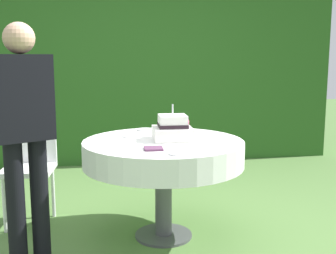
{
  "coord_description": "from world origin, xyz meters",
  "views": [
    {
      "loc": [
        -0.49,
        -3.11,
        1.38
      ],
      "look_at": [
        0.04,
        0.01,
        0.86
      ],
      "focal_mm": 45.64,
      "sensor_mm": 36.0,
      "label": 1
    }
  ],
  "objects_px": {
    "napkin_stack": "(153,148)",
    "standing_person": "(24,128)",
    "wedding_cake": "(173,129)",
    "garden_chair": "(30,159)",
    "serving_plate_left": "(145,130)",
    "serving_plate_right": "(129,136)",
    "serving_plate_near": "(178,154)",
    "cake_table": "(163,154)",
    "serving_plate_far": "(208,134)"
  },
  "relations": [
    {
      "from": "napkin_stack",
      "to": "standing_person",
      "type": "height_order",
      "value": "standing_person"
    },
    {
      "from": "wedding_cake",
      "to": "garden_chair",
      "type": "relative_size",
      "value": 0.34
    },
    {
      "from": "serving_plate_left",
      "to": "garden_chair",
      "type": "bearing_deg",
      "value": 177.96
    },
    {
      "from": "serving_plate_left",
      "to": "serving_plate_right",
      "type": "distance_m",
      "value": 0.33
    },
    {
      "from": "wedding_cake",
      "to": "serving_plate_near",
      "type": "relative_size",
      "value": 2.61
    },
    {
      "from": "serving_plate_near",
      "to": "serving_plate_left",
      "type": "bearing_deg",
      "value": 95.85
    },
    {
      "from": "serving_plate_left",
      "to": "garden_chair",
      "type": "xyz_separation_m",
      "value": [
        -0.97,
        0.03,
        -0.23
      ]
    },
    {
      "from": "cake_table",
      "to": "napkin_stack",
      "type": "height_order",
      "value": "napkin_stack"
    },
    {
      "from": "wedding_cake",
      "to": "serving_plate_right",
      "type": "distance_m",
      "value": 0.38
    },
    {
      "from": "cake_table",
      "to": "napkin_stack",
      "type": "relative_size",
      "value": 9.68
    },
    {
      "from": "cake_table",
      "to": "garden_chair",
      "type": "xyz_separation_m",
      "value": [
        -1.05,
        0.51,
        -0.12
      ]
    },
    {
      "from": "serving_plate_near",
      "to": "serving_plate_right",
      "type": "bearing_deg",
      "value": 111.28
    },
    {
      "from": "serving_plate_right",
      "to": "napkin_stack",
      "type": "height_order",
      "value": "napkin_stack"
    },
    {
      "from": "wedding_cake",
      "to": "napkin_stack",
      "type": "relative_size",
      "value": 2.44
    },
    {
      "from": "wedding_cake",
      "to": "garden_chair",
      "type": "distance_m",
      "value": 1.27
    },
    {
      "from": "cake_table",
      "to": "napkin_stack",
      "type": "bearing_deg",
      "value": -110.97
    },
    {
      "from": "cake_table",
      "to": "serving_plate_far",
      "type": "height_order",
      "value": "serving_plate_far"
    },
    {
      "from": "serving_plate_near",
      "to": "serving_plate_far",
      "type": "xyz_separation_m",
      "value": [
        0.37,
        0.66,
        0.0
      ]
    },
    {
      "from": "serving_plate_right",
      "to": "cake_table",
      "type": "bearing_deg",
      "value": -38.4
    },
    {
      "from": "serving_plate_right",
      "to": "serving_plate_far",
      "type": "bearing_deg",
      "value": -1.78
    },
    {
      "from": "serving_plate_near",
      "to": "garden_chair",
      "type": "bearing_deg",
      "value": 136.97
    },
    {
      "from": "cake_table",
      "to": "garden_chair",
      "type": "relative_size",
      "value": 1.36
    },
    {
      "from": "serving_plate_far",
      "to": "standing_person",
      "type": "relative_size",
      "value": 0.09
    },
    {
      "from": "wedding_cake",
      "to": "serving_plate_right",
      "type": "xyz_separation_m",
      "value": [
        -0.33,
        0.17,
        -0.08
      ]
    },
    {
      "from": "serving_plate_far",
      "to": "wedding_cake",
      "type": "bearing_deg",
      "value": -154.28
    },
    {
      "from": "serving_plate_near",
      "to": "serving_plate_far",
      "type": "distance_m",
      "value": 0.76
    },
    {
      "from": "serving_plate_far",
      "to": "serving_plate_left",
      "type": "relative_size",
      "value": 1.0
    },
    {
      "from": "serving_plate_right",
      "to": "serving_plate_left",
      "type": "bearing_deg",
      "value": 59.48
    },
    {
      "from": "serving_plate_left",
      "to": "napkin_stack",
      "type": "bearing_deg",
      "value": -92.67
    },
    {
      "from": "wedding_cake",
      "to": "serving_plate_left",
      "type": "height_order",
      "value": "wedding_cake"
    },
    {
      "from": "serving_plate_left",
      "to": "napkin_stack",
      "type": "height_order",
      "value": "napkin_stack"
    },
    {
      "from": "serving_plate_near",
      "to": "serving_plate_far",
      "type": "height_order",
      "value": "same"
    },
    {
      "from": "cake_table",
      "to": "serving_plate_far",
      "type": "xyz_separation_m",
      "value": [
        0.39,
        0.18,
        0.11
      ]
    },
    {
      "from": "serving_plate_right",
      "to": "napkin_stack",
      "type": "relative_size",
      "value": 0.82
    },
    {
      "from": "serving_plate_far",
      "to": "cake_table",
      "type": "bearing_deg",
      "value": -155.82
    },
    {
      "from": "napkin_stack",
      "to": "garden_chair",
      "type": "xyz_separation_m",
      "value": [
        -0.93,
        0.82,
        -0.23
      ]
    },
    {
      "from": "serving_plate_near",
      "to": "standing_person",
      "type": "relative_size",
      "value": 0.07
    },
    {
      "from": "standing_person",
      "to": "cake_table",
      "type": "bearing_deg",
      "value": 15.8
    },
    {
      "from": "serving_plate_right",
      "to": "garden_chair",
      "type": "xyz_separation_m",
      "value": [
        -0.8,
        0.32,
        -0.23
      ]
    },
    {
      "from": "napkin_stack",
      "to": "garden_chair",
      "type": "relative_size",
      "value": 0.14
    },
    {
      "from": "serving_plate_right",
      "to": "garden_chair",
      "type": "distance_m",
      "value": 0.89
    },
    {
      "from": "serving_plate_right",
      "to": "standing_person",
      "type": "xyz_separation_m",
      "value": [
        -0.71,
        -0.47,
        0.16
      ]
    },
    {
      "from": "serving_plate_left",
      "to": "cake_table",
      "type": "bearing_deg",
      "value": -80.41
    },
    {
      "from": "serving_plate_far",
      "to": "serving_plate_right",
      "type": "distance_m",
      "value": 0.64
    },
    {
      "from": "wedding_cake",
      "to": "napkin_stack",
      "type": "distance_m",
      "value": 0.39
    },
    {
      "from": "serving_plate_near",
      "to": "serving_plate_far",
      "type": "bearing_deg",
      "value": 60.49
    },
    {
      "from": "napkin_stack",
      "to": "garden_chair",
      "type": "bearing_deg",
      "value": 138.74
    },
    {
      "from": "cake_table",
      "to": "serving_plate_far",
      "type": "relative_size",
      "value": 8.34
    },
    {
      "from": "serving_plate_left",
      "to": "garden_chair",
      "type": "distance_m",
      "value": 1.0
    },
    {
      "from": "serving_plate_near",
      "to": "garden_chair",
      "type": "height_order",
      "value": "garden_chair"
    }
  ]
}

